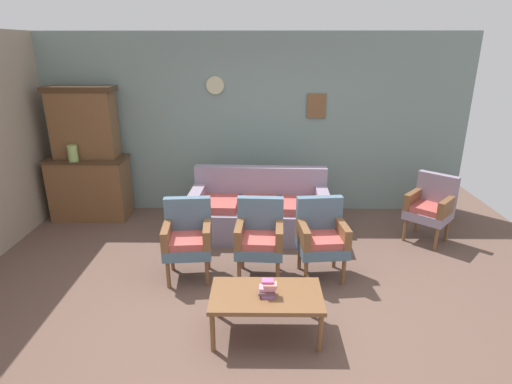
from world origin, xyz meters
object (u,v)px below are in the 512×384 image
(armchair_by_doorway, at_px, (260,236))
(coffee_table, at_px, (266,298))
(vase_on_cabinet, at_px, (73,153))
(armchair_near_cabinet, at_px, (188,236))
(wingback_chair_by_fireplace, at_px, (431,205))
(book_stack_on_table, at_px, (268,289))
(armchair_row_middle, at_px, (321,235))
(floral_couch, at_px, (260,212))
(side_cabinet, at_px, (91,188))
(floor_vase_by_wall, at_px, (446,203))

(armchair_by_doorway, height_order, coffee_table, armchair_by_doorway)
(vase_on_cabinet, height_order, armchair_near_cabinet, vase_on_cabinet)
(coffee_table, bearing_deg, vase_on_cabinet, 136.91)
(wingback_chair_by_fireplace, distance_m, book_stack_on_table, 2.97)
(wingback_chair_by_fireplace, height_order, coffee_table, wingback_chair_by_fireplace)
(armchair_near_cabinet, height_order, wingback_chair_by_fireplace, same)
(armchair_row_middle, height_order, coffee_table, armchair_row_middle)
(floral_couch, bearing_deg, coffee_table, -88.25)
(vase_on_cabinet, bearing_deg, armchair_near_cabinet, -39.68)
(vase_on_cabinet, bearing_deg, book_stack_on_table, -43.28)
(vase_on_cabinet, bearing_deg, side_cabinet, 56.79)
(side_cabinet, bearing_deg, armchair_row_middle, -27.41)
(armchair_near_cabinet, bearing_deg, armchair_row_middle, 1.50)
(book_stack_on_table, bearing_deg, wingback_chair_by_fireplace, 42.40)
(armchair_by_doorway, distance_m, coffee_table, 1.03)
(armchair_row_middle, relative_size, wingback_chair_by_fireplace, 1.00)
(wingback_chair_by_fireplace, xyz_separation_m, floor_vase_by_wall, (0.52, 0.66, -0.22))
(side_cabinet, distance_m, armchair_near_cabinet, 2.48)
(vase_on_cabinet, xyz_separation_m, wingback_chair_by_fireplace, (4.95, -0.59, -0.55))
(side_cabinet, distance_m, floor_vase_by_wall, 5.36)
(side_cabinet, height_order, armchair_by_doorway, side_cabinet)
(armchair_by_doorway, bearing_deg, book_stack_on_table, -85.86)
(vase_on_cabinet, height_order, armchair_row_middle, vase_on_cabinet)
(armchair_near_cabinet, xyz_separation_m, armchair_by_doorway, (0.80, 0.02, 0.00))
(armchair_by_doorway, bearing_deg, wingback_chair_by_fireplace, 22.71)
(coffee_table, distance_m, book_stack_on_table, 0.12)
(wingback_chair_by_fireplace, bearing_deg, armchair_row_middle, -149.57)
(wingback_chair_by_fireplace, bearing_deg, coffee_table, -138.21)
(armchair_row_middle, bearing_deg, floral_couch, 122.49)
(floral_couch, xyz_separation_m, armchair_near_cabinet, (-0.80, -1.13, 0.17))
(floral_couch, xyz_separation_m, floor_vase_by_wall, (2.79, 0.50, -0.05))
(wingback_chair_by_fireplace, bearing_deg, floor_vase_by_wall, 52.19)
(armchair_by_doorway, relative_size, coffee_table, 0.90)
(vase_on_cabinet, relative_size, coffee_table, 0.23)
(armchair_row_middle, bearing_deg, armchair_near_cabinet, -178.50)
(wingback_chair_by_fireplace, bearing_deg, armchair_near_cabinet, -162.53)
(armchair_near_cabinet, bearing_deg, coffee_table, -49.39)
(vase_on_cabinet, distance_m, armchair_near_cabinet, 2.50)
(armchair_row_middle, height_order, wingback_chair_by_fireplace, same)
(armchair_near_cabinet, xyz_separation_m, wingback_chair_by_fireplace, (3.07, 0.97, 0.00))
(vase_on_cabinet, relative_size, floral_couch, 0.12)
(armchair_near_cabinet, relative_size, armchair_row_middle, 1.00)
(armchair_by_doorway, bearing_deg, floral_couch, 90.18)
(side_cabinet, xyz_separation_m, coffee_table, (2.63, -2.74, -0.09))
(floral_couch, distance_m, armchair_near_cabinet, 1.40)
(side_cabinet, xyz_separation_m, armchair_near_cabinet, (1.77, -1.73, 0.03))
(side_cabinet, height_order, floral_couch, side_cabinet)
(vase_on_cabinet, distance_m, wingback_chair_by_fireplace, 5.02)
(armchair_near_cabinet, xyz_separation_m, armchair_row_middle, (1.49, 0.04, 0.00))
(armchair_near_cabinet, height_order, floor_vase_by_wall, armchair_near_cabinet)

